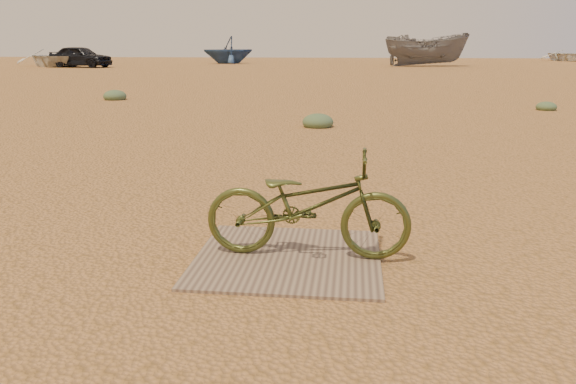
# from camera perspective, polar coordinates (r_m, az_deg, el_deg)

# --- Properties ---
(ground) EXTENTS (120.00, 120.00, 0.00)m
(ground) POSITION_cam_1_polar(r_m,az_deg,el_deg) (4.51, 0.33, -5.01)
(ground) COLOR #B97E48
(ground) RESTS_ON ground
(plywood_board) EXTENTS (1.35, 1.30, 0.02)m
(plywood_board) POSITION_cam_1_polar(r_m,az_deg,el_deg) (4.15, 0.00, -6.68)
(plywood_board) COLOR #88735A
(plywood_board) RESTS_ON ground
(bicycle) EXTENTS (1.49, 0.53, 0.78)m
(bicycle) POSITION_cam_1_polar(r_m,az_deg,el_deg) (4.04, 2.02, -1.28)
(bicycle) COLOR #414A1F
(bicycle) RESTS_ON plywood_board
(car) EXTENTS (4.32, 2.31, 1.40)m
(car) POSITION_cam_1_polar(r_m,az_deg,el_deg) (40.38, -20.33, 12.78)
(car) COLOR black
(car) RESTS_ON ground
(boat_near_left) EXTENTS (6.90, 6.94, 1.18)m
(boat_near_left) POSITION_cam_1_polar(r_m,az_deg,el_deg) (42.48, -22.65, 12.48)
(boat_near_left) COLOR beige
(boat_near_left) RESTS_ON ground
(boat_far_left) EXTENTS (5.21, 5.05, 2.10)m
(boat_far_left) POSITION_cam_1_polar(r_m,az_deg,el_deg) (45.60, -6.08, 14.17)
(boat_far_left) COLOR #2E4C77
(boat_far_left) RESTS_ON ground
(boat_mid_right) EXTENTS (6.06, 2.97, 2.25)m
(boat_mid_right) POSITION_cam_1_polar(r_m,az_deg,el_deg) (41.02, 13.91, 13.87)
(boat_mid_right) COLOR slate
(boat_mid_right) RESTS_ON ground
(boat_far_right) EXTENTS (4.65, 5.80, 1.07)m
(boat_far_right) POSITION_cam_1_polar(r_m,az_deg,el_deg) (57.59, 26.75, 12.33)
(boat_far_right) COLOR silver
(boat_far_right) RESTS_ON ground
(kale_a) EXTENTS (0.59, 0.59, 0.32)m
(kale_a) POSITION_cam_1_polar(r_m,az_deg,el_deg) (10.75, 3.05, 6.63)
(kale_a) COLOR #536E48
(kale_a) RESTS_ON ground
(kale_b) EXTENTS (0.47, 0.47, 0.26)m
(kale_b) POSITION_cam_1_polar(r_m,az_deg,el_deg) (14.82, 24.73, 7.57)
(kale_b) COLOR #536E48
(kale_b) RESTS_ON ground
(kale_c) EXTENTS (0.64, 0.64, 0.35)m
(kale_c) POSITION_cam_1_polar(r_m,az_deg,el_deg) (16.75, -17.15, 8.96)
(kale_c) COLOR #536E48
(kale_c) RESTS_ON ground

